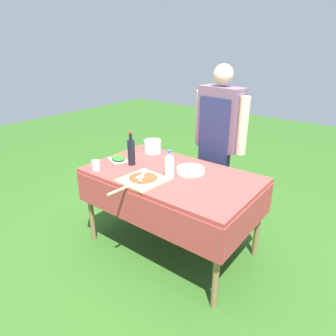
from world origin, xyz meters
The scene contains 10 objects.
ground_plane centered at (0.00, 0.00, 0.00)m, with size 12.00×12.00×0.00m, color #2D5B1E.
prep_table centered at (0.00, 0.00, 0.69)m, with size 1.51×0.89×0.78m.
person_cook centered at (0.06, 0.72, 0.97)m, with size 0.61×0.26×1.65m.
pizza_on_peel centered at (-0.09, -0.27, 0.79)m, with size 0.37×0.55×0.05m.
oil_bottle centered at (-0.42, -0.06, 0.90)m, with size 0.07×0.07×0.32m.
water_bottle centered at (0.04, -0.08, 0.89)m, with size 0.08×0.08×0.24m.
herb_container centered at (-0.60, -0.06, 0.79)m, with size 0.24×0.21×0.04m.
mixing_tub centered at (-0.48, 0.31, 0.84)m, with size 0.18×0.18×0.13m, color silver.
plate_stack centered at (0.12, 0.12, 0.80)m, with size 0.25×0.25×0.04m.
sauce_jar centered at (-0.58, -0.35, 0.81)m, with size 0.08×0.08×0.09m.
Camera 1 is at (1.44, -1.91, 1.82)m, focal length 32.00 mm.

